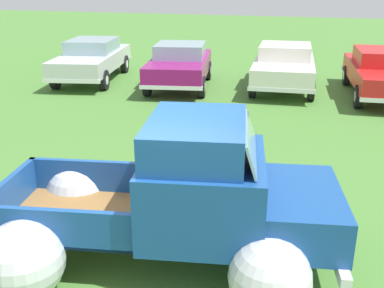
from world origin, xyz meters
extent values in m
plane|color=#477A33|center=(0.00, 0.00, 0.00)|extent=(80.00, 80.00, 0.00)
cylinder|color=black|center=(1.27, 1.12, 0.38)|extent=(0.79, 0.35, 0.76)
cylinder|color=silver|center=(1.27, 1.12, 0.38)|extent=(0.38, 0.29, 0.34)
cylinder|color=black|center=(1.58, -0.59, 0.38)|extent=(0.79, 0.35, 0.76)
cylinder|color=silver|center=(1.58, -0.59, 0.38)|extent=(0.38, 0.29, 0.34)
cylinder|color=black|center=(-1.48, 0.61, 0.38)|extent=(0.79, 0.35, 0.76)
cylinder|color=silver|center=(-1.48, 0.61, 0.38)|extent=(0.38, 0.29, 0.34)
cylinder|color=black|center=(-1.17, -1.10, 0.38)|extent=(0.79, 0.35, 0.76)
cylinder|color=silver|center=(-1.17, -1.10, 0.38)|extent=(0.38, 0.29, 0.34)
sphere|color=silver|center=(-1.49, 0.66, 0.44)|extent=(1.12, 1.12, 0.96)
sphere|color=silver|center=(-1.16, -1.15, 0.44)|extent=(1.12, 1.12, 0.96)
cube|color=olive|center=(-0.93, -0.17, 0.54)|extent=(2.29, 1.88, 0.04)
cube|color=#19478C|center=(-1.07, 0.55, 0.77)|extent=(2.03, 0.45, 0.50)
cube|color=#19478C|center=(-0.80, -0.89, 0.77)|extent=(2.03, 0.45, 0.50)
cube|color=#19478C|center=(0.03, 0.01, 0.77)|extent=(0.36, 1.53, 0.50)
cube|color=#19478C|center=(-1.90, -0.35, 0.77)|extent=(0.36, 1.53, 0.50)
cube|color=#19478C|center=(0.64, 0.12, 0.99)|extent=(1.73, 1.93, 0.95)
cube|color=#19478C|center=(0.54, 0.10, 1.70)|extent=(1.41, 1.72, 0.45)
cube|color=#8CADB7|center=(1.18, 0.22, 1.68)|extent=(0.41, 1.46, 0.38)
cube|color=#19478C|center=(1.67, 0.31, 0.80)|extent=(1.52, 1.82, 0.55)
sphere|color=silver|center=(1.26, 1.15, 0.42)|extent=(1.07, 1.07, 0.92)
sphere|color=silver|center=(1.59, -0.62, 0.42)|extent=(1.07, 1.07, 0.92)
cube|color=silver|center=(2.20, 0.40, 0.46)|extent=(0.47, 1.97, 0.14)
sphere|color=red|center=(-2.31, 0.38, 0.64)|extent=(0.13, 0.13, 0.11)
cylinder|color=black|center=(-5.03, 8.38, 0.33)|extent=(0.33, 0.69, 0.66)
cylinder|color=silver|center=(-5.03, 8.38, 0.33)|extent=(0.27, 0.33, 0.30)
cylinder|color=black|center=(-6.64, 8.04, 0.33)|extent=(0.33, 0.69, 0.66)
cylinder|color=silver|center=(-6.64, 8.04, 0.33)|extent=(0.27, 0.33, 0.30)
cylinder|color=black|center=(-5.63, 11.26, 0.33)|extent=(0.33, 0.69, 0.66)
cylinder|color=silver|center=(-5.63, 11.26, 0.33)|extent=(0.27, 0.33, 0.30)
cylinder|color=black|center=(-7.24, 10.92, 0.33)|extent=(0.33, 0.69, 0.66)
cylinder|color=silver|center=(-7.24, 10.92, 0.33)|extent=(0.27, 0.33, 0.30)
cube|color=silver|center=(-6.13, 9.65, 0.71)|extent=(2.67, 4.87, 0.55)
cube|color=#8CADB7|center=(-6.17, 9.83, 1.21)|extent=(1.89, 2.20, 0.45)
cube|color=silver|center=(-6.59, 11.86, 0.45)|extent=(1.81, 0.47, 0.12)
cube|color=silver|center=(-5.67, 7.44, 0.45)|extent=(1.81, 0.47, 0.12)
cylinder|color=black|center=(-1.70, 8.35, 0.33)|extent=(0.32, 0.69, 0.66)
cylinder|color=silver|center=(-1.70, 8.35, 0.33)|extent=(0.26, 0.33, 0.30)
cylinder|color=black|center=(-3.37, 8.03, 0.33)|extent=(0.32, 0.69, 0.66)
cylinder|color=silver|center=(-3.37, 8.03, 0.33)|extent=(0.26, 0.33, 0.30)
cylinder|color=black|center=(-2.20, 10.95, 0.33)|extent=(0.32, 0.69, 0.66)
cylinder|color=silver|center=(-2.20, 10.95, 0.33)|extent=(0.26, 0.33, 0.30)
cylinder|color=black|center=(-3.86, 10.64, 0.33)|extent=(0.32, 0.69, 0.66)
cylinder|color=silver|center=(-3.86, 10.64, 0.33)|extent=(0.26, 0.33, 0.30)
cube|color=#8C1466|center=(-2.78, 9.49, 0.71)|extent=(2.56, 4.40, 0.55)
cube|color=#8CADB7|center=(-2.81, 9.66, 1.21)|extent=(1.87, 2.00, 0.45)
cube|color=silver|center=(-3.16, 11.49, 0.45)|extent=(1.86, 0.45, 0.12)
cube|color=silver|center=(-2.40, 7.50, 0.45)|extent=(1.86, 0.45, 0.12)
cylinder|color=black|center=(1.54, 8.94, 0.33)|extent=(0.25, 0.67, 0.66)
cylinder|color=silver|center=(1.54, 8.94, 0.33)|extent=(0.23, 0.31, 0.30)
cylinder|color=black|center=(-0.20, 8.81, 0.33)|extent=(0.25, 0.67, 0.66)
cylinder|color=silver|center=(-0.20, 8.81, 0.33)|extent=(0.23, 0.31, 0.30)
cylinder|color=black|center=(1.32, 11.76, 0.33)|extent=(0.25, 0.67, 0.66)
cylinder|color=silver|center=(1.32, 11.76, 0.33)|extent=(0.23, 0.31, 0.30)
cylinder|color=black|center=(-0.42, 11.62, 0.33)|extent=(0.25, 0.67, 0.66)
cylinder|color=silver|center=(-0.42, 11.62, 0.33)|extent=(0.23, 0.31, 0.30)
cube|color=silver|center=(0.56, 10.28, 0.71)|extent=(2.20, 4.54, 0.55)
cube|color=silver|center=(0.55, 10.46, 1.21)|extent=(1.76, 1.97, 0.45)
cube|color=silver|center=(0.39, 12.44, 0.45)|extent=(1.92, 0.25, 0.12)
cube|color=silver|center=(0.73, 8.12, 0.45)|extent=(1.92, 0.25, 0.12)
cylinder|color=black|center=(2.86, 8.47, 0.33)|extent=(0.26, 0.68, 0.66)
cylinder|color=silver|center=(2.86, 8.47, 0.33)|extent=(0.24, 0.32, 0.30)
cylinder|color=black|center=(2.58, 11.45, 0.33)|extent=(0.26, 0.68, 0.66)
cylinder|color=silver|center=(2.58, 11.45, 0.33)|extent=(0.24, 0.32, 0.30)
cube|color=red|center=(3.51, 10.03, 0.71)|extent=(2.13, 4.81, 0.55)
cube|color=red|center=(3.49, 10.22, 1.21)|extent=(1.64, 2.09, 0.45)
cube|color=silver|center=(3.30, 12.32, 0.45)|extent=(1.77, 0.26, 0.12)
camera|label=1|loc=(1.97, -4.82, 3.50)|focal=42.52mm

